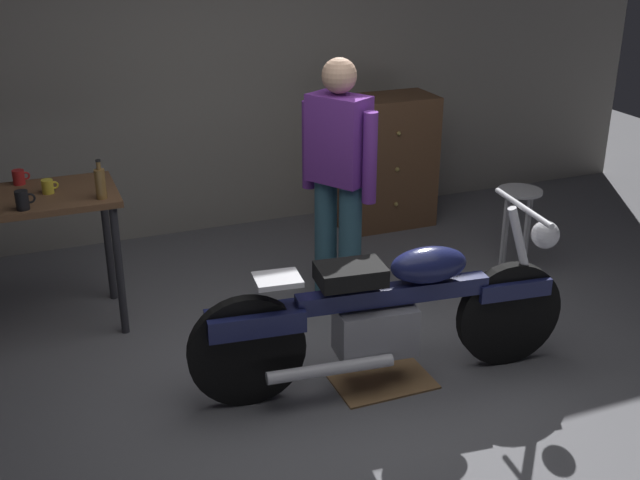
{
  "coord_description": "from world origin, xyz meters",
  "views": [
    {
      "loc": [
        -1.58,
        -3.41,
        2.5
      ],
      "look_at": [
        0.06,
        0.7,
        0.65
      ],
      "focal_mm": 44.51,
      "sensor_mm": 36.0,
      "label": 1
    }
  ],
  "objects_px": {
    "motorcycle": "(387,311)",
    "mug_yellow_tall": "(48,186)",
    "wooden_dresser": "(385,162)",
    "mug_black_matte": "(23,200)",
    "bottle": "(100,183)",
    "person_standing": "(338,175)",
    "mug_red_diner": "(19,177)",
    "shop_stool": "(518,208)"
  },
  "relations": [
    {
      "from": "mug_red_diner",
      "to": "bottle",
      "type": "bearing_deg",
      "value": -46.06
    },
    {
      "from": "shop_stool",
      "to": "mug_black_matte",
      "type": "relative_size",
      "value": 5.64
    },
    {
      "from": "mug_red_diner",
      "to": "wooden_dresser",
      "type": "bearing_deg",
      "value": 12.03
    },
    {
      "from": "shop_stool",
      "to": "wooden_dresser",
      "type": "relative_size",
      "value": 0.58
    },
    {
      "from": "wooden_dresser",
      "to": "mug_red_diner",
      "type": "xyz_separation_m",
      "value": [
        -2.86,
        -0.61,
        0.4
      ]
    },
    {
      "from": "mug_yellow_tall",
      "to": "shop_stool",
      "type": "bearing_deg",
      "value": -6.92
    },
    {
      "from": "motorcycle",
      "to": "person_standing",
      "type": "relative_size",
      "value": 1.31
    },
    {
      "from": "mug_black_matte",
      "to": "bottle",
      "type": "relative_size",
      "value": 0.47
    },
    {
      "from": "motorcycle",
      "to": "wooden_dresser",
      "type": "relative_size",
      "value": 1.99
    },
    {
      "from": "shop_stool",
      "to": "mug_red_diner",
      "type": "bearing_deg",
      "value": 169.28
    },
    {
      "from": "mug_yellow_tall",
      "to": "wooden_dresser",
      "type": "bearing_deg",
      "value": 17.54
    },
    {
      "from": "mug_black_matte",
      "to": "shop_stool",
      "type": "bearing_deg",
      "value": -2.44
    },
    {
      "from": "motorcycle",
      "to": "person_standing",
      "type": "bearing_deg",
      "value": 89.02
    },
    {
      "from": "mug_red_diner",
      "to": "bottle",
      "type": "distance_m",
      "value": 0.64
    },
    {
      "from": "mug_red_diner",
      "to": "person_standing",
      "type": "bearing_deg",
      "value": -18.39
    },
    {
      "from": "mug_black_matte",
      "to": "mug_red_diner",
      "type": "bearing_deg",
      "value": 90.08
    },
    {
      "from": "person_standing",
      "to": "motorcycle",
      "type": "bearing_deg",
      "value": 142.34
    },
    {
      "from": "person_standing",
      "to": "shop_stool",
      "type": "distance_m",
      "value": 1.48
    },
    {
      "from": "shop_stool",
      "to": "wooden_dresser",
      "type": "distance_m",
      "value": 1.33
    },
    {
      "from": "wooden_dresser",
      "to": "mug_yellow_tall",
      "type": "distance_m",
      "value": 2.86
    },
    {
      "from": "mug_red_diner",
      "to": "bottle",
      "type": "xyz_separation_m",
      "value": [
        0.44,
        -0.46,
        0.05
      ]
    },
    {
      "from": "motorcycle",
      "to": "wooden_dresser",
      "type": "height_order",
      "value": "wooden_dresser"
    },
    {
      "from": "motorcycle",
      "to": "bottle",
      "type": "relative_size",
      "value": 9.07
    },
    {
      "from": "motorcycle",
      "to": "bottle",
      "type": "height_order",
      "value": "bottle"
    },
    {
      "from": "bottle",
      "to": "mug_black_matte",
      "type": "bearing_deg",
      "value": -176.54
    },
    {
      "from": "shop_stool",
      "to": "mug_yellow_tall",
      "type": "distance_m",
      "value": 3.23
    },
    {
      "from": "bottle",
      "to": "motorcycle",
      "type": "bearing_deg",
      "value": -40.97
    },
    {
      "from": "person_standing",
      "to": "mug_black_matte",
      "type": "relative_size",
      "value": 14.72
    },
    {
      "from": "motorcycle",
      "to": "mug_black_matte",
      "type": "bearing_deg",
      "value": 153.44
    },
    {
      "from": "mug_black_matte",
      "to": "mug_red_diner",
      "type": "height_order",
      "value": "mug_black_matte"
    },
    {
      "from": "shop_stool",
      "to": "bottle",
      "type": "relative_size",
      "value": 2.66
    },
    {
      "from": "motorcycle",
      "to": "mug_yellow_tall",
      "type": "relative_size",
      "value": 21.54
    },
    {
      "from": "wooden_dresser",
      "to": "mug_black_matte",
      "type": "relative_size",
      "value": 9.69
    },
    {
      "from": "wooden_dresser",
      "to": "mug_yellow_tall",
      "type": "height_order",
      "value": "wooden_dresser"
    },
    {
      "from": "mug_black_matte",
      "to": "bottle",
      "type": "xyz_separation_m",
      "value": [
        0.44,
        0.03,
        0.04
      ]
    },
    {
      "from": "wooden_dresser",
      "to": "person_standing",
      "type": "bearing_deg",
      "value": -127.44
    },
    {
      "from": "motorcycle",
      "to": "mug_yellow_tall",
      "type": "bearing_deg",
      "value": 145.69
    },
    {
      "from": "shop_stool",
      "to": "bottle",
      "type": "distance_m",
      "value": 2.93
    },
    {
      "from": "person_standing",
      "to": "shop_stool",
      "type": "xyz_separation_m",
      "value": [
        1.42,
        0.0,
        -0.43
      ]
    },
    {
      "from": "person_standing",
      "to": "mug_black_matte",
      "type": "height_order",
      "value": "person_standing"
    },
    {
      "from": "bottle",
      "to": "wooden_dresser",
      "type": "bearing_deg",
      "value": 23.91
    },
    {
      "from": "mug_black_matte",
      "to": "motorcycle",
      "type": "bearing_deg",
      "value": -32.52
    }
  ]
}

